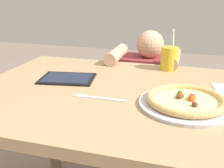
% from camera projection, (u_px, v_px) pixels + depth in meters
% --- Properties ---
extents(dining_table, '(1.30, 0.87, 0.75)m').
position_uv_depth(dining_table, '(129.00, 116.00, 1.10)').
color(dining_table, tan).
rests_on(dining_table, ground).
extents(pizza_near, '(0.33, 0.33, 0.04)m').
position_uv_depth(pizza_near, '(186.00, 101.00, 0.93)').
color(pizza_near, '#B7B7BC').
rests_on(pizza_near, dining_table).
extents(drink_cup_colored, '(0.09, 0.09, 0.21)m').
position_uv_depth(drink_cup_colored, '(169.00, 58.00, 1.34)').
color(drink_cup_colored, gold).
rests_on(drink_cup_colored, dining_table).
extents(fork, '(0.20, 0.02, 0.00)m').
position_uv_depth(fork, '(97.00, 98.00, 1.00)').
color(fork, silver).
rests_on(fork, dining_table).
extents(tablet, '(0.26, 0.21, 0.01)m').
position_uv_depth(tablet, '(67.00, 78.00, 1.21)').
color(tablet, black).
rests_on(tablet, dining_table).
extents(diner_seated, '(0.39, 0.51, 0.89)m').
position_uv_depth(diner_seated, '(147.00, 102.00, 1.80)').
color(diner_seated, '#333847').
rests_on(diner_seated, ground).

